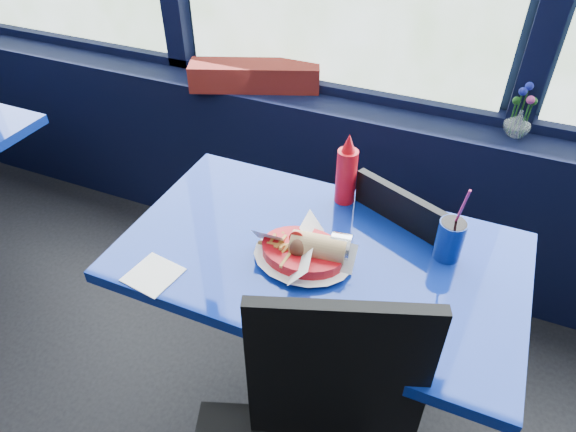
# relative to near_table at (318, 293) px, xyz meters

# --- Properties ---
(window_sill) EXTENTS (5.00, 0.26, 0.80)m
(window_sill) POSITION_rel_near_table_xyz_m (-0.30, 0.87, -0.17)
(window_sill) COLOR black
(window_sill) RESTS_ON ground
(near_table) EXTENTS (1.20, 0.70, 0.75)m
(near_table) POSITION_rel_near_table_xyz_m (0.00, 0.00, 0.00)
(near_table) COLOR black
(near_table) RESTS_ON ground
(chair_near_back) EXTENTS (0.52, 0.52, 0.87)m
(chair_near_back) POSITION_rel_near_table_xyz_m (0.15, 0.33, -0.07)
(chair_near_back) COLOR black
(chair_near_back) RESTS_ON ground
(planter_box) EXTENTS (0.59, 0.34, 0.11)m
(planter_box) POSITION_rel_near_table_xyz_m (-0.63, 0.85, 0.29)
(planter_box) COLOR maroon
(planter_box) RESTS_ON window_sill
(flower_vase) EXTENTS (0.13, 0.14, 0.21)m
(flower_vase) POSITION_rel_near_table_xyz_m (0.48, 0.87, 0.30)
(flower_vase) COLOR silver
(flower_vase) RESTS_ON window_sill
(food_basket) EXTENTS (0.32, 0.32, 0.10)m
(food_basket) POSITION_rel_near_table_xyz_m (-0.03, -0.05, 0.22)
(food_basket) COLOR red
(food_basket) RESTS_ON near_table
(ketchup_bottle) EXTENTS (0.07, 0.07, 0.26)m
(ketchup_bottle) POSITION_rel_near_table_xyz_m (-0.02, 0.28, 0.30)
(ketchup_bottle) COLOR red
(ketchup_bottle) RESTS_ON near_table
(soda_cup) EXTENTS (0.08, 0.08, 0.27)m
(soda_cup) POSITION_rel_near_table_xyz_m (0.35, 0.13, 0.25)
(soda_cup) COLOR navy
(soda_cup) RESTS_ON near_table
(napkin) EXTENTS (0.15, 0.15, 0.00)m
(napkin) POSITION_rel_near_table_xyz_m (-0.41, -0.28, 0.18)
(napkin) COLOR white
(napkin) RESTS_ON near_table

